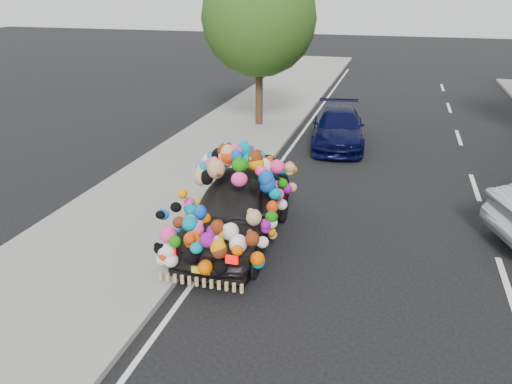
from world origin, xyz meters
TOP-DOWN VIEW (x-y plane):
  - ground at (0.00, 0.00)m, footprint 100.00×100.00m
  - sidewalk at (-4.30, 0.00)m, footprint 4.00×60.00m
  - kerb at (-2.35, 0.00)m, footprint 0.15×60.00m
  - lane_markings at (3.60, 0.00)m, footprint 6.00×50.00m
  - tree_near_sidewalk at (-3.80, 9.50)m, footprint 4.20×4.20m
  - plush_art_car at (-1.74, 0.32)m, footprint 2.10×4.44m
  - navy_sedan at (-0.56, 7.97)m, footprint 2.21×4.37m

SIDE VIEW (x-z plane):
  - ground at x=0.00m, z-range 0.00..0.00m
  - lane_markings at x=3.60m, z-range 0.00..0.01m
  - sidewalk at x=-4.30m, z-range 0.00..0.12m
  - kerb at x=-2.35m, z-range 0.00..0.13m
  - navy_sedan at x=-0.56m, z-range 0.00..1.22m
  - plush_art_car at x=-1.74m, z-range 0.02..2.11m
  - tree_near_sidewalk at x=-3.80m, z-range 0.96..7.09m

